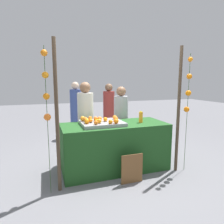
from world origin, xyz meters
name	(u,v)px	position (x,y,z in m)	size (l,w,h in m)	color
ground_plane	(115,168)	(0.00, 0.00, 0.00)	(24.00, 24.00, 0.00)	slate
stall_counter	(115,146)	(0.00, 0.00, 0.44)	(1.96, 0.83, 0.88)	#1E4C1E
orange_tray	(102,123)	(-0.25, -0.01, 0.91)	(0.76, 0.62, 0.06)	gray
orange_0	(116,121)	(-0.07, -0.26, 0.98)	(0.09, 0.09, 0.09)	orange
orange_1	(91,121)	(-0.46, -0.03, 0.97)	(0.07, 0.07, 0.07)	orange
orange_2	(85,119)	(-0.53, 0.07, 0.98)	(0.08, 0.08, 0.08)	orange
orange_3	(96,123)	(-0.42, -0.23, 0.97)	(0.07, 0.07, 0.07)	orange
orange_4	(116,119)	(0.01, -0.02, 0.98)	(0.08, 0.08, 0.08)	orange
orange_5	(87,122)	(-0.55, -0.11, 0.98)	(0.08, 0.08, 0.08)	orange
orange_6	(90,118)	(-0.42, 0.19, 0.97)	(0.07, 0.07, 0.07)	orange
orange_7	(111,122)	(-0.16, -0.25, 0.97)	(0.07, 0.07, 0.07)	orange
orange_8	(97,121)	(-0.36, -0.08, 0.97)	(0.07, 0.07, 0.07)	orange
orange_9	(100,119)	(-0.27, 0.07, 0.98)	(0.08, 0.08, 0.08)	orange
orange_10	(115,117)	(0.05, 0.13, 0.98)	(0.08, 0.08, 0.08)	orange
orange_11	(99,121)	(-0.34, -0.14, 0.98)	(0.08, 0.08, 0.08)	orange
orange_12	(105,119)	(-0.19, -0.02, 0.98)	(0.08, 0.08, 0.08)	orange
orange_13	(96,119)	(-0.34, 0.10, 0.98)	(0.08, 0.08, 0.08)	orange
orange_14	(87,121)	(-0.53, -0.04, 0.98)	(0.09, 0.09, 0.09)	orange
orange_15	(83,119)	(-0.57, 0.16, 0.98)	(0.09, 0.09, 0.09)	orange
juice_bottle	(141,117)	(0.51, -0.05, 0.98)	(0.07, 0.07, 0.22)	orange
chalkboard_sign	(132,169)	(0.08, -0.61, 0.24)	(0.38, 0.03, 0.50)	brown
vendor_left	(86,124)	(-0.42, 0.63, 0.77)	(0.33, 0.33, 1.65)	beige
vendor_right	(121,124)	(0.37, 0.61, 0.72)	(0.31, 0.31, 1.55)	#99999E
crowd_person_0	(76,111)	(-0.33, 2.52, 0.77)	(0.33, 0.33, 1.65)	#384C8C
crowd_person_1	(109,114)	(0.51, 1.91, 0.74)	(0.32, 0.32, 1.60)	maroon
canopy_post_left	(57,118)	(-1.06, -0.46, 1.13)	(0.06, 0.06, 2.27)	#473828
canopy_post_right	(178,111)	(1.06, -0.46, 1.13)	(0.06, 0.06, 2.27)	#473828
garland_strand_left	(46,89)	(-1.19, -0.49, 1.55)	(0.10, 0.11, 2.14)	#2D4C23
garland_strand_right	(188,89)	(1.22, -0.49, 1.52)	(0.11, 0.11, 2.14)	#2D4C23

